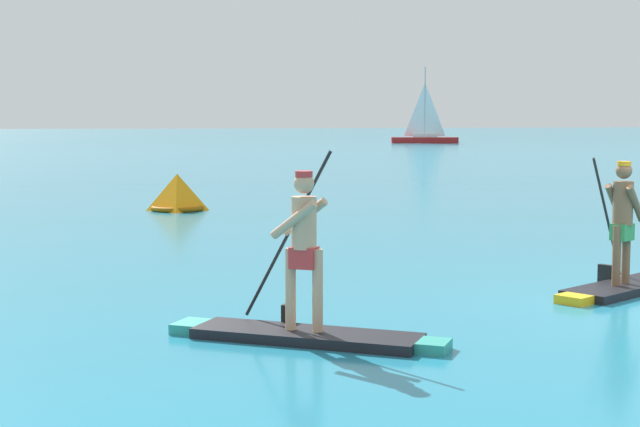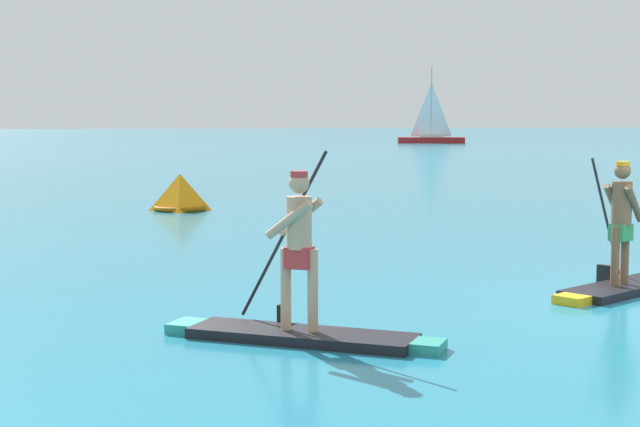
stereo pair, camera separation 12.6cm
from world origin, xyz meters
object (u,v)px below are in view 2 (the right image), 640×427
(paddleboarder_near_left, at_px, (300,304))
(sailboat_right_horizon, at_px, (431,135))
(paddleboarder_mid_center, at_px, (626,264))
(race_marker_buoy, at_px, (180,195))

(paddleboarder_near_left, xyz_separation_m, sailboat_right_horizon, (32.48, 75.69, 0.40))
(paddleboarder_mid_center, height_order, race_marker_buoy, paddleboarder_mid_center)
(paddleboarder_near_left, height_order, sailboat_right_horizon, sailboat_right_horizon)
(paddleboarder_near_left, distance_m, sailboat_right_horizon, 82.37)
(race_marker_buoy, bearing_deg, paddleboarder_near_left, -92.78)
(paddleboarder_near_left, distance_m, paddleboarder_mid_center, 5.12)
(sailboat_right_horizon, bearing_deg, race_marker_buoy, -99.74)
(race_marker_buoy, bearing_deg, paddleboarder_mid_center, -72.31)
(paddleboarder_mid_center, distance_m, sailboat_right_horizon, 79.09)
(paddleboarder_near_left, height_order, paddleboarder_mid_center, paddleboarder_near_left)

